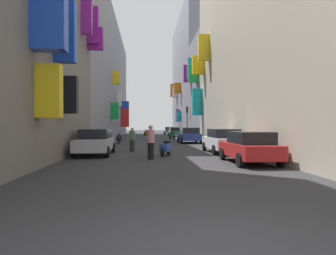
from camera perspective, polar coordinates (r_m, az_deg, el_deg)
name	(u,v)px	position (r m, az deg, el deg)	size (l,w,h in m)	color
ground_plane	(153,140)	(34.00, -2.91, -2.50)	(140.00, 140.00, 0.00)	#2D2D30
building_left_mid_a	(34,47)	(21.31, -24.53, 13.99)	(7.08, 6.20, 13.47)	slate
building_left_mid_b	(96,79)	(44.34, -13.75, 9.09)	(7.35, 41.41, 16.87)	gray
building_right_near	(288,18)	(20.96, 22.16, 19.00)	(7.23, 27.66, 16.84)	#BCB29E
building_right_mid_a	(218,89)	(37.02, 9.56, 7.33)	(7.13, 8.16, 12.36)	gray
building_right_mid_b	(195,77)	(53.31, 5.33, 9.76)	(7.15, 24.18, 20.78)	gray
parked_car_red	(249,147)	(13.93, 15.41, -3.59)	(1.90, 4.08, 1.44)	#B21E1E
parked_car_grey	(169,130)	(57.83, 0.18, -0.56)	(1.90, 4.41, 1.43)	slate
parked_car_white	(223,140)	(18.80, 10.49, -2.46)	(1.89, 4.44, 1.50)	white
parked_car_green	(174,132)	(47.26, 1.24, -0.78)	(1.85, 4.32, 1.41)	#236638
parked_car_blue	(189,135)	(29.14, 4.14, -1.44)	(2.02, 4.09, 1.51)	navy
parked_car_silver	(95,141)	(17.72, -13.85, -2.64)	(1.96, 4.29, 1.50)	#B7B7BC
scooter_green	(172,135)	(36.87, 0.83, -1.55)	(0.71, 1.80, 1.13)	#287F3D
scooter_silver	(152,133)	(50.40, -3.15, -1.03)	(0.72, 1.75, 1.13)	#ADADB2
scooter_orange	(146,133)	(50.51, -4.29, -1.02)	(0.70, 1.86, 1.13)	orange
scooter_black	(119,138)	(28.86, -9.47, -2.10)	(0.52, 1.83, 1.13)	black
scooter_blue	(166,148)	(16.79, -0.42, -3.90)	(0.76, 1.70, 1.13)	#2D4CAD
pedestrian_crossing	(132,140)	(19.73, -6.93, -2.36)	(0.46, 0.46, 1.56)	#272727
pedestrian_near_left	(151,142)	(15.03, -3.35, -2.86)	(0.41, 0.41, 1.73)	black
traffic_light_near_corner	(187,117)	(39.00, 3.72, 2.07)	(0.26, 0.34, 4.18)	#2D2D2D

